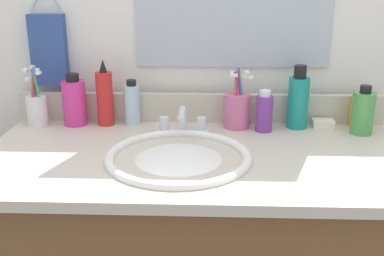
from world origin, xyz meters
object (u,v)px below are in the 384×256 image
at_px(cup_pink, 237,109).
at_px(soap_bar, 323,123).
at_px(bottle_mouthwash_teal, 298,101).
at_px(cup_white_ceramic, 37,108).
at_px(bottle_toner_green, 363,112).
at_px(bottle_soap_pink, 74,102).
at_px(bottle_cream_purple, 264,112).
at_px(faucet, 183,125).
at_px(bottle_spray_red, 105,97).
at_px(hand_towel, 49,50).
at_px(bottle_oil_amber, 355,110).
at_px(bottle_gel_clear, 132,104).

xyz_separation_m(cup_pink, soap_bar, (0.26, 0.01, -0.05)).
relative_size(bottle_mouthwash_teal, cup_white_ceramic, 1.02).
relative_size(bottle_toner_green, bottle_soap_pink, 0.90).
bearing_deg(bottle_mouthwash_teal, bottle_soap_pink, 179.79).
distance_m(bottle_cream_purple, cup_white_ceramic, 0.69).
bearing_deg(bottle_soap_pink, faucet, -12.53).
xyz_separation_m(bottle_cream_purple, bottle_mouthwash_teal, (0.10, 0.04, 0.03)).
xyz_separation_m(bottle_spray_red, cup_pink, (0.41, -0.01, -0.03)).
height_order(hand_towel, bottle_toner_green, hand_towel).
relative_size(bottle_soap_pink, bottle_mouthwash_teal, 0.84).
distance_m(bottle_oil_amber, bottle_mouthwash_teal, 0.18).
bearing_deg(bottle_mouthwash_teal, bottle_toner_green, -15.31).
bearing_deg(soap_bar, bottle_cream_purple, -167.76).
distance_m(hand_towel, bottle_mouthwash_teal, 0.78).
xyz_separation_m(bottle_cream_purple, soap_bar, (0.19, 0.04, -0.05)).
height_order(bottle_gel_clear, bottle_cream_purple, bottle_gel_clear).
relative_size(bottle_toner_green, cup_pink, 0.78).
distance_m(faucet, cup_white_ceramic, 0.46).
distance_m(cup_pink, soap_bar, 0.27).
distance_m(bottle_toner_green, bottle_mouthwash_teal, 0.19).
height_order(bottle_oil_amber, soap_bar, bottle_oil_amber).
bearing_deg(bottle_spray_red, faucet, -17.62).
xyz_separation_m(bottle_cream_purple, cup_white_ceramic, (-0.69, 0.03, -0.00)).
xyz_separation_m(bottle_gel_clear, cup_white_ceramic, (-0.29, -0.03, -0.01)).
height_order(bottle_oil_amber, cup_white_ceramic, cup_white_ceramic).
relative_size(bottle_soap_pink, soap_bar, 2.51).
height_order(faucet, bottle_cream_purple, bottle_cream_purple).
bearing_deg(bottle_toner_green, hand_towel, 172.93).
height_order(bottle_gel_clear, cup_pink, cup_pink).
bearing_deg(bottle_cream_purple, soap_bar, 12.24).
distance_m(bottle_spray_red, bottle_mouthwash_teal, 0.59).
xyz_separation_m(bottle_toner_green, cup_pink, (-0.36, 0.04, -0.01)).
bearing_deg(cup_pink, faucet, -158.13).
height_order(cup_pink, soap_bar, cup_pink).
bearing_deg(soap_bar, bottle_spray_red, 179.73).
bearing_deg(bottle_oil_amber, hand_towel, 176.98).
xyz_separation_m(bottle_spray_red, bottle_soap_pink, (-0.09, -0.00, -0.02)).
bearing_deg(cup_white_ceramic, bottle_oil_amber, 1.65).
height_order(bottle_oil_amber, bottle_mouthwash_teal, bottle_mouthwash_teal).
height_order(hand_towel, bottle_mouthwash_teal, hand_towel).
bearing_deg(cup_white_ceramic, bottle_mouthwash_teal, 0.70).
bearing_deg(bottle_gel_clear, bottle_mouthwash_teal, -1.75).
distance_m(bottle_toner_green, bottle_oil_amber, 0.07).
xyz_separation_m(bottle_toner_green, bottle_oil_amber, (-0.00, 0.07, -0.01)).
height_order(faucet, cup_white_ceramic, cup_white_ceramic).
distance_m(bottle_gel_clear, bottle_oil_amber, 0.69).
xyz_separation_m(bottle_cream_purple, bottle_oil_amber, (0.28, 0.06, -0.01)).
relative_size(hand_towel, bottle_oil_amber, 1.99).
distance_m(bottle_mouthwash_teal, cup_white_ceramic, 0.80).
bearing_deg(cup_pink, hand_towel, 172.63).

